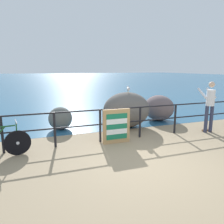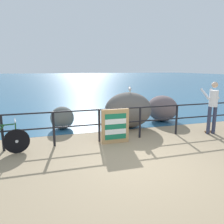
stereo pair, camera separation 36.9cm
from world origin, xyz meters
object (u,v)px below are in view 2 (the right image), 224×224
breakwater_boulder_right (162,108)px  breakwater_boulder_left (62,118)px  breakwater_boulder_main (128,110)px  person_at_railing (213,105)px  folded_deckchair_stack (115,126)px  seagull (130,89)px

breakwater_boulder_right → breakwater_boulder_left: bearing=-178.8°
breakwater_boulder_main → breakwater_boulder_right: breakwater_boulder_main is taller
person_at_railing → breakwater_boulder_left: bearing=74.2°
person_at_railing → breakwater_boulder_right: (-0.66, 2.18, -0.45)m
folded_deckchair_stack → breakwater_boulder_left: 2.51m
folded_deckchair_stack → breakwater_boulder_right: 3.53m
seagull → folded_deckchair_stack: bearing=161.4°
folded_deckchair_stack → breakwater_boulder_main: 1.88m
breakwater_boulder_main → person_at_railing: bearing=-33.3°
folded_deckchair_stack → breakwater_boulder_main: (1.02, 1.58, 0.15)m
folded_deckchair_stack → seagull: size_ratio=3.04×
breakwater_boulder_main → breakwater_boulder_right: size_ratio=1.31×
person_at_railing → breakwater_boulder_main: person_at_railing is taller
person_at_railing → breakwater_boulder_right: person_at_railing is taller
breakwater_boulder_main → seagull: seagull is taller
folded_deckchair_stack → breakwater_boulder_main: size_ratio=0.57×
person_at_railing → breakwater_boulder_left: 5.32m
breakwater_boulder_left → seagull: bearing=-13.5°
breakwater_boulder_left → seagull: (2.44, -0.59, 1.06)m
folded_deckchair_stack → seagull: bearing=55.2°
breakwater_boulder_right → breakwater_boulder_main: bearing=-161.8°
breakwater_boulder_main → breakwater_boulder_left: (-2.42, 0.50, -0.25)m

